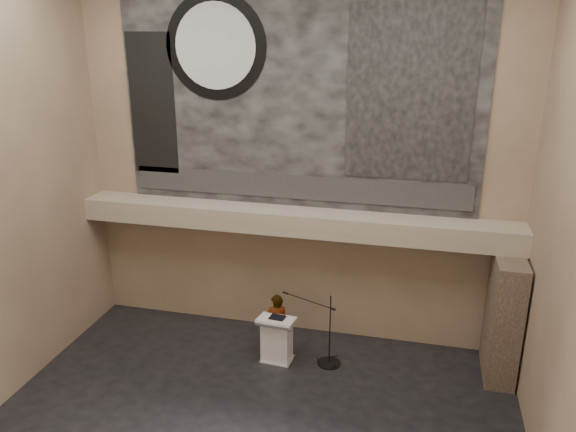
# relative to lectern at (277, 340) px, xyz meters

# --- Properties ---
(wall_back) EXTENTS (10.00, 0.02, 8.50)m
(wall_back) POSITION_rel_lectern_xyz_m (0.07, 1.57, 3.70)
(wall_back) COLOR #806751
(wall_back) RESTS_ON floor
(wall_front) EXTENTS (10.00, 0.02, 8.50)m
(wall_front) POSITION_rel_lectern_xyz_m (0.07, -6.43, 3.70)
(wall_front) COLOR #806751
(wall_front) RESTS_ON floor
(soffit) EXTENTS (10.00, 0.80, 0.50)m
(soffit) POSITION_rel_lectern_xyz_m (0.07, 1.17, 2.40)
(soffit) COLOR #9E917A
(soffit) RESTS_ON wall_back
(sprinkler_left) EXTENTS (0.04, 0.04, 0.06)m
(sprinkler_left) POSITION_rel_lectern_xyz_m (-1.53, 1.12, 2.12)
(sprinkler_left) COLOR #B2893D
(sprinkler_left) RESTS_ON soffit
(sprinkler_right) EXTENTS (0.04, 0.04, 0.06)m
(sprinkler_right) POSITION_rel_lectern_xyz_m (1.97, 1.12, 2.12)
(sprinkler_right) COLOR #B2893D
(sprinkler_right) RESTS_ON soffit
(banner) EXTENTS (8.00, 0.05, 5.00)m
(banner) POSITION_rel_lectern_xyz_m (0.07, 1.54, 5.15)
(banner) COLOR black
(banner) RESTS_ON wall_back
(banner_text_strip) EXTENTS (7.76, 0.02, 0.55)m
(banner_text_strip) POSITION_rel_lectern_xyz_m (0.07, 1.50, 3.10)
(banner_text_strip) COLOR #2A2A2A
(banner_text_strip) RESTS_ON banner
(banner_clock_rim) EXTENTS (2.30, 0.02, 2.30)m
(banner_clock_rim) POSITION_rel_lectern_xyz_m (-1.73, 1.50, 6.15)
(banner_clock_rim) COLOR black
(banner_clock_rim) RESTS_ON banner
(banner_clock_face) EXTENTS (1.84, 0.02, 1.84)m
(banner_clock_face) POSITION_rel_lectern_xyz_m (-1.73, 1.48, 6.15)
(banner_clock_face) COLOR silver
(banner_clock_face) RESTS_ON banner
(banner_building_print) EXTENTS (2.60, 0.02, 3.60)m
(banner_building_print) POSITION_rel_lectern_xyz_m (2.47, 1.50, 5.25)
(banner_building_print) COLOR black
(banner_building_print) RESTS_ON banner
(banner_brick_print) EXTENTS (1.10, 0.02, 3.20)m
(banner_brick_print) POSITION_rel_lectern_xyz_m (-3.33, 1.50, 4.85)
(banner_brick_print) COLOR black
(banner_brick_print) RESTS_ON banner
(stone_pier) EXTENTS (0.60, 1.40, 2.70)m
(stone_pier) POSITION_rel_lectern_xyz_m (4.72, 0.72, 0.80)
(stone_pier) COLOR #433529
(stone_pier) RESTS_ON floor
(lectern) EXTENTS (0.83, 0.62, 1.14)m
(lectern) POSITION_rel_lectern_xyz_m (0.00, 0.00, 0.00)
(lectern) COLOR silver
(lectern) RESTS_ON floor
(binder) EXTENTS (0.35, 0.29, 0.04)m
(binder) POSITION_rel_lectern_xyz_m (0.02, -0.01, 0.56)
(binder) COLOR black
(binder) RESTS_ON lectern
(papers) EXTENTS (0.22, 0.29, 0.00)m
(papers) POSITION_rel_lectern_xyz_m (-0.16, -0.05, 0.55)
(papers) COLOR white
(papers) RESTS_ON lectern
(speaker_person) EXTENTS (0.63, 0.52, 1.47)m
(speaker_person) POSITION_rel_lectern_xyz_m (-0.10, 0.36, 0.18)
(speaker_person) COLOR white
(speaker_person) RESTS_ON floor
(mic_stand) EXTENTS (1.44, 0.76, 1.67)m
(mic_stand) POSITION_rel_lectern_xyz_m (1.10, 0.22, -0.31)
(mic_stand) COLOR black
(mic_stand) RESTS_ON floor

